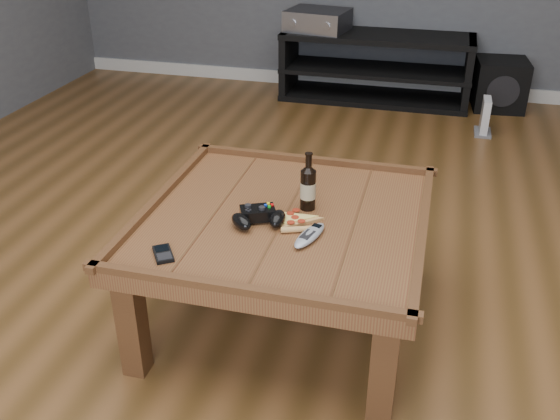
% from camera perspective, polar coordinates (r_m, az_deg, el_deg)
% --- Properties ---
extents(ground, '(6.00, 6.00, 0.00)m').
position_cam_1_polar(ground, '(2.48, 0.40, -9.66)').
color(ground, '#4D3216').
rests_on(ground, ground).
extents(baseboard, '(5.00, 0.02, 0.10)m').
position_cam_1_polar(baseboard, '(5.13, 8.89, 11.29)').
color(baseboard, silver).
rests_on(baseboard, ground).
extents(coffee_table, '(1.03, 1.03, 0.48)m').
position_cam_1_polar(coffee_table, '(2.26, 0.43, -1.83)').
color(coffee_table, '#592D19').
rests_on(coffee_table, ground).
extents(media_console, '(1.40, 0.45, 0.50)m').
position_cam_1_polar(media_console, '(4.84, 8.72, 12.71)').
color(media_console, black).
rests_on(media_console, ground).
extents(beer_bottle, '(0.06, 0.06, 0.22)m').
position_cam_1_polar(beer_bottle, '(2.25, 2.58, 2.15)').
color(beer_bottle, black).
rests_on(beer_bottle, coffee_table).
extents(game_controller, '(0.20, 0.18, 0.06)m').
position_cam_1_polar(game_controller, '(2.17, -1.96, -0.64)').
color(game_controller, black).
rests_on(game_controller, coffee_table).
extents(pizza_slice, '(0.19, 0.24, 0.02)m').
position_cam_1_polar(pizza_slice, '(2.19, 1.42, -0.99)').
color(pizza_slice, tan).
rests_on(pizza_slice, coffee_table).
extents(smartphone, '(0.10, 0.12, 0.01)m').
position_cam_1_polar(smartphone, '(2.04, -10.64, -3.95)').
color(smartphone, black).
rests_on(smartphone, coffee_table).
extents(remote_control, '(0.11, 0.20, 0.03)m').
position_cam_1_polar(remote_control, '(2.09, 2.72, -2.32)').
color(remote_control, '#8E939A').
rests_on(remote_control, coffee_table).
extents(av_receiver, '(0.48, 0.42, 0.15)m').
position_cam_1_polar(av_receiver, '(4.83, 3.46, 16.94)').
color(av_receiver, black).
rests_on(av_receiver, media_console).
extents(subwoofer, '(0.39, 0.39, 0.36)m').
position_cam_1_polar(subwoofer, '(4.90, 19.45, 10.79)').
color(subwoofer, black).
rests_on(subwoofer, ground).
extents(game_console, '(0.11, 0.19, 0.24)m').
position_cam_1_polar(game_console, '(4.37, 18.22, 8.00)').
color(game_console, slate).
rests_on(game_console, ground).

